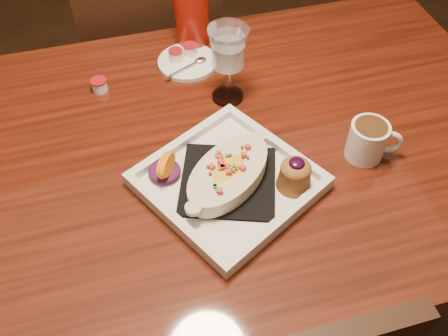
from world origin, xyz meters
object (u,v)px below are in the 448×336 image
object	(u,v)px
chair_far	(152,64)
red_tumbler	(192,17)
coffee_mug	(369,140)
table	(196,179)
plate	(234,177)
goblet	(228,52)
saucer	(186,60)

from	to	relation	value
chair_far	red_tumbler	world-z (taller)	chair_far
red_tumbler	coffee_mug	bearing A→B (deg)	-62.08
table	coffee_mug	bearing A→B (deg)	-18.00
coffee_mug	red_tumbler	bearing A→B (deg)	138.73
plate	red_tumbler	size ratio (longest dim) A/B	2.57
goblet	red_tumbler	size ratio (longest dim) A/B	1.19
table	saucer	world-z (taller)	saucer
plate	goblet	size ratio (longest dim) A/B	2.17
chair_far	plate	bearing A→B (deg)	94.03
chair_far	saucer	world-z (taller)	chair_far
table	plate	size ratio (longest dim) A/B	3.77
chair_far	plate	xyz separation A→B (m)	(0.05, -0.75, 0.27)
table	red_tumbler	size ratio (longest dim) A/B	9.70
table	coffee_mug	world-z (taller)	coffee_mug
table	goblet	size ratio (longest dim) A/B	8.18
plate	chair_far	bearing A→B (deg)	65.90
coffee_mug	chair_far	bearing A→B (deg)	135.49
goblet	table	bearing A→B (deg)	-129.18
saucer	red_tumbler	bearing A→B (deg)	65.23
coffee_mug	red_tumbler	xyz separation A→B (m)	(-0.25, 0.48, 0.03)
table	goblet	bearing A→B (deg)	50.82
chair_far	saucer	distance (m)	0.43
saucer	red_tumbler	distance (m)	0.11
chair_far	saucer	size ratio (longest dim) A/B	6.31
coffee_mug	goblet	distance (m)	0.35
chair_far	red_tumbler	bearing A→B (deg)	108.30
goblet	saucer	size ratio (longest dim) A/B	1.24
chair_far	coffee_mug	bearing A→B (deg)	114.68
plate	saucer	world-z (taller)	plate
chair_far	goblet	size ratio (longest dim) A/B	5.07
chair_far	saucer	xyz separation A→B (m)	(0.05, -0.34, 0.25)
table	coffee_mug	size ratio (longest dim) A/B	13.85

